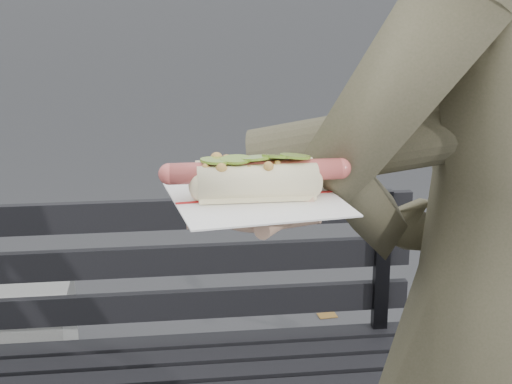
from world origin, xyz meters
TOP-DOWN VIEW (x-y plane):
  - park_bench at (-0.07, 0.95)m, footprint 1.50×0.44m
  - person at (0.52, 0.11)m, footprint 0.79×0.64m
  - held_hotdog at (0.32, 0.06)m, footprint 0.62×0.32m

SIDE VIEW (x-z plane):
  - park_bench at x=-0.07m, z-range 0.08..0.96m
  - person at x=0.52m, z-range 0.00..1.87m
  - held_hotdog at x=0.32m, z-range 1.14..1.34m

